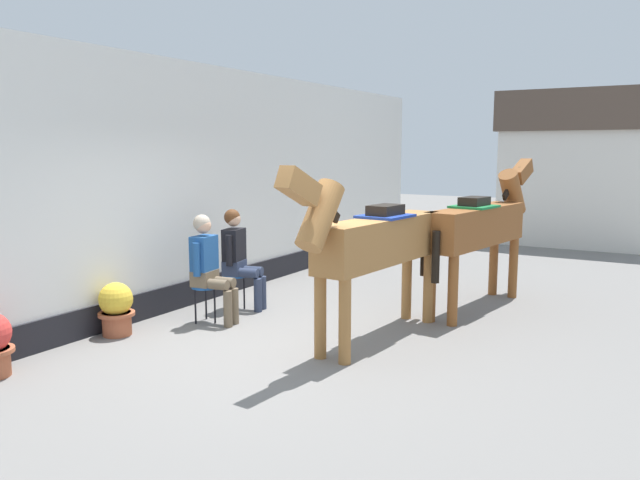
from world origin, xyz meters
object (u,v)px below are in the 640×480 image
object	(u,v)px
saddled_horse_far	(481,225)
flower_planter_far	(116,308)
saddled_horse_near	(375,242)
seated_visitor_near	(209,263)
seated_visitor_far	(238,254)

from	to	relation	value
saddled_horse_far	flower_planter_far	bearing A→B (deg)	-133.43
saddled_horse_near	flower_planter_far	bearing A→B (deg)	-153.90
seated_visitor_near	saddled_horse_near	bearing A→B (deg)	9.73
seated_visitor_far	flower_planter_far	bearing A→B (deg)	-105.75
seated_visitor_far	saddled_horse_near	size ratio (longest dim) A/B	0.46
saddled_horse_near	flower_planter_far	world-z (taller)	saddled_horse_near
seated_visitor_far	saddled_horse_far	xyz separation A→B (m)	(2.84, 1.78, 0.38)
saddled_horse_near	saddled_horse_far	size ratio (longest dim) A/B	1.00
saddled_horse_near	flower_planter_far	size ratio (longest dim) A/B	4.68
seated_visitor_far	saddled_horse_near	xyz separation A→B (m)	(2.25, -0.39, 0.38)
saddled_horse_near	seated_visitor_near	bearing A→B (deg)	-170.27
saddled_horse_far	seated_visitor_far	bearing A→B (deg)	-147.90
seated_visitor_far	saddled_horse_near	distance (m)	2.32
seated_visitor_near	saddled_horse_near	world-z (taller)	saddled_horse_near
seated_visitor_near	flower_planter_far	distance (m)	1.23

